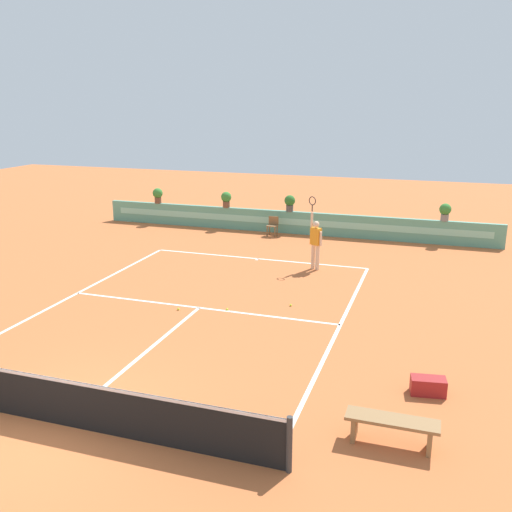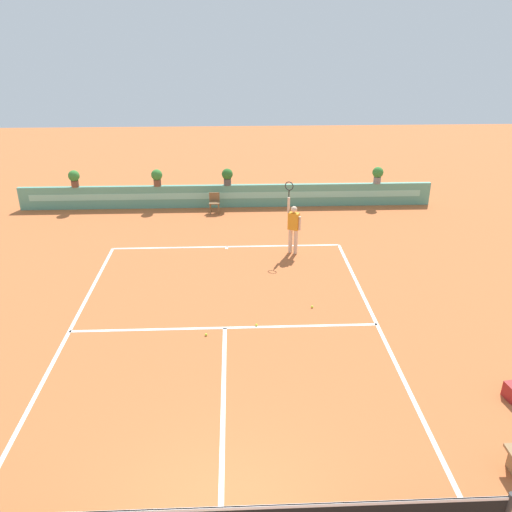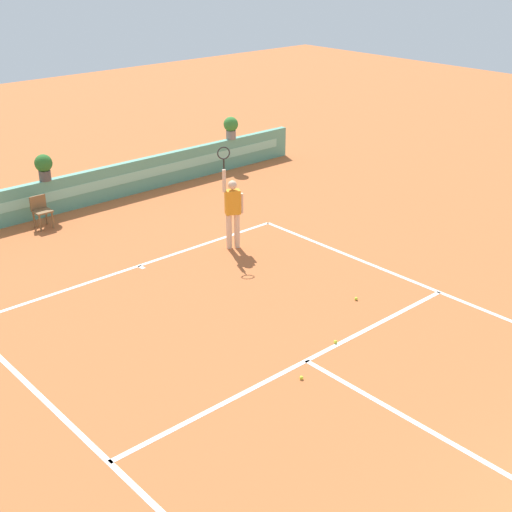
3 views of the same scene
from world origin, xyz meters
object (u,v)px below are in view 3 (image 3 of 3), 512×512
(tennis_ball_by_sideline, at_px, (335,342))
(potted_plant_far_right, at_px, (231,126))
(tennis_ball_near_baseline, at_px, (301,378))
(tennis_player, at_px, (232,208))
(tennis_ball_mid_court, at_px, (356,299))
(ball_kid_chair, at_px, (41,210))
(potted_plant_centre, at_px, (44,166))

(tennis_ball_by_sideline, height_order, potted_plant_far_right, potted_plant_far_right)
(tennis_ball_near_baseline, bearing_deg, tennis_ball_by_sideline, 17.42)
(tennis_player, bearing_deg, tennis_ball_by_sideline, -107.30)
(tennis_player, bearing_deg, tennis_ball_mid_court, -87.86)
(tennis_ball_near_baseline, xyz_separation_m, tennis_ball_mid_court, (2.97, 1.32, 0.00))
(tennis_ball_by_sideline, bearing_deg, potted_plant_far_right, 59.93)
(ball_kid_chair, height_order, tennis_ball_mid_court, ball_kid_chair)
(tennis_player, bearing_deg, potted_plant_far_right, 50.38)
(tennis_ball_near_baseline, distance_m, potted_plant_centre, 10.45)
(ball_kid_chair, bearing_deg, tennis_ball_near_baseline, -89.64)
(ball_kid_chair, xyz_separation_m, potted_plant_centre, (0.57, 0.73, 0.93))
(ball_kid_chair, height_order, potted_plant_far_right, potted_plant_far_right)
(tennis_ball_near_baseline, bearing_deg, potted_plant_far_right, 55.62)
(tennis_ball_by_sideline, xyz_separation_m, potted_plant_far_right, (5.75, 9.93, 1.38))
(ball_kid_chair, distance_m, tennis_ball_mid_court, 8.84)
(tennis_player, xyz_separation_m, tennis_ball_near_baseline, (-2.82, -5.20, -1.02))
(tennis_player, bearing_deg, ball_kid_chair, 123.15)
(ball_kid_chair, xyz_separation_m, tennis_ball_mid_court, (3.03, -8.30, -0.44))
(potted_plant_far_right, bearing_deg, tennis_ball_mid_court, -114.50)
(tennis_ball_near_baseline, height_order, tennis_ball_mid_court, same)
(tennis_player, xyz_separation_m, tennis_ball_mid_court, (0.15, -3.88, -1.02))
(tennis_ball_by_sideline, bearing_deg, ball_kid_chair, 98.61)
(tennis_ball_mid_court, xyz_separation_m, potted_plant_centre, (-2.46, 9.03, 1.38))
(potted_plant_centre, bearing_deg, tennis_ball_mid_court, -74.74)
(ball_kid_chair, xyz_separation_m, potted_plant_far_right, (7.14, 0.73, 0.93))
(tennis_player, distance_m, potted_plant_centre, 5.66)
(tennis_ball_by_sideline, distance_m, potted_plant_centre, 10.06)
(ball_kid_chair, height_order, potted_plant_centre, potted_plant_centre)
(ball_kid_chair, relative_size, tennis_ball_near_baseline, 12.50)
(ball_kid_chair, bearing_deg, tennis_ball_mid_court, -69.95)
(ball_kid_chair, height_order, tennis_ball_by_sideline, ball_kid_chair)
(potted_plant_far_right, bearing_deg, ball_kid_chair, -174.15)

